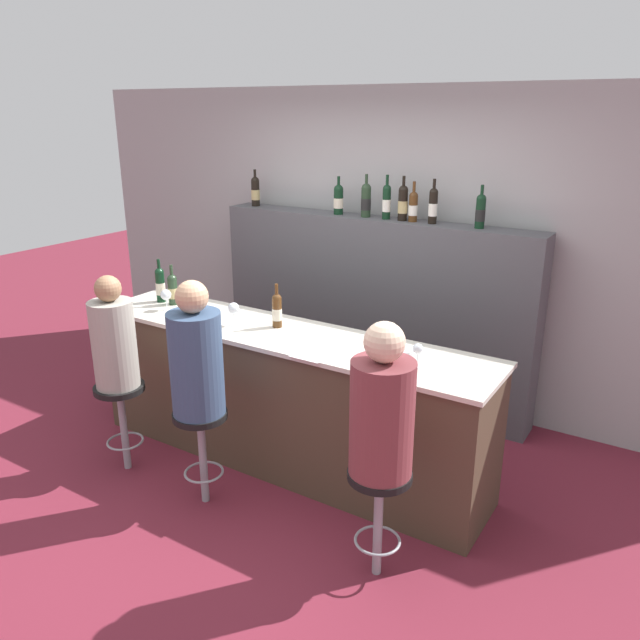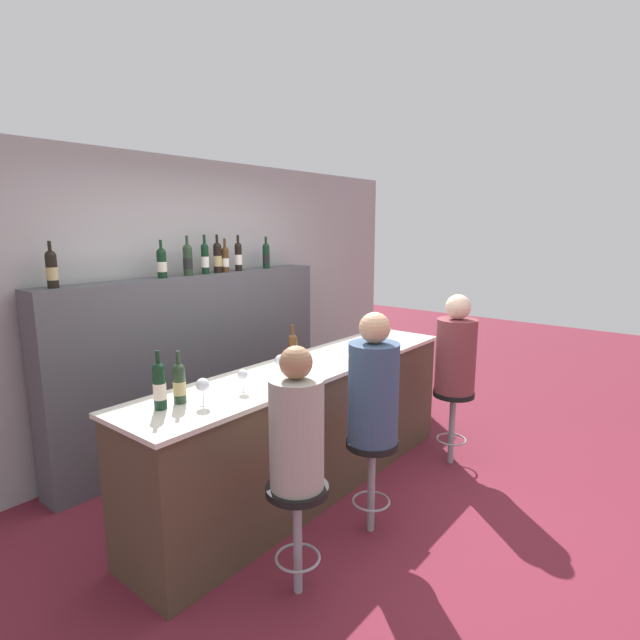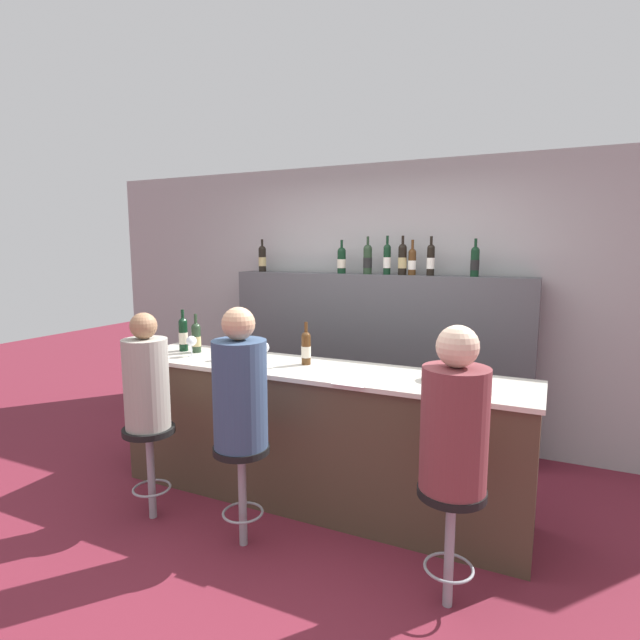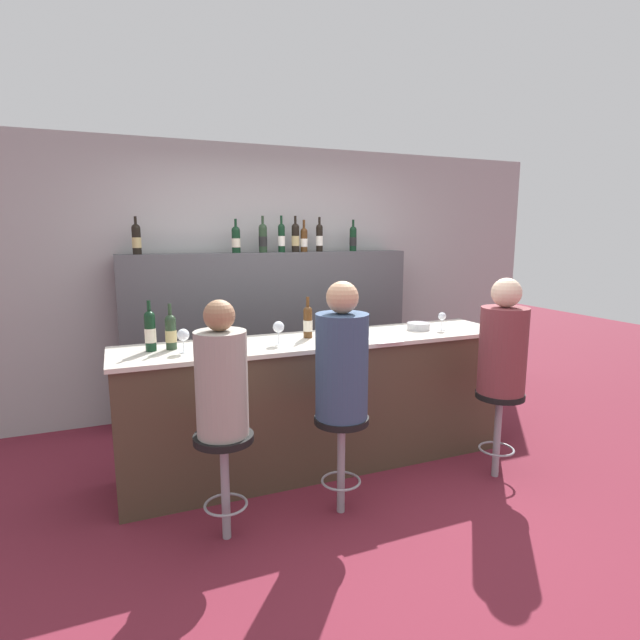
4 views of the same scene
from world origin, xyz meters
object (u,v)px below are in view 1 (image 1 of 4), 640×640
Objects in this scene: wine_bottle_counter_0 at (160,284)px; wine_bottle_backbar_0 at (255,191)px; wine_bottle_backbar_3 at (387,201)px; wine_glass_0 at (166,295)px; wine_bottle_backbar_6 at (433,205)px; bar_stool_middle at (201,433)px; bar_stool_right at (379,496)px; wine_bottle_backbar_1 at (338,199)px; bar_stool_left at (121,405)px; wine_bottle_counter_2 at (277,310)px; wine_bottle_backbar_5 at (413,206)px; wine_glass_1 at (197,304)px; wine_bottle_backbar_4 at (403,203)px; metal_bowl at (399,352)px; wine_bottle_counter_1 at (173,289)px; guest_seated_middle at (196,357)px; wine_glass_3 at (418,350)px; guest_seated_left at (114,339)px; wine_glass_2 at (234,309)px; guest_seated_right at (382,410)px; wine_bottle_backbar_2 at (366,200)px; wine_bottle_backbar_7 at (481,211)px.

wine_bottle_backbar_0 reaches higher than wine_bottle_counter_0.
wine_bottle_backbar_3 is 2.18× the size of wine_glass_0.
wine_bottle_backbar_6 is (1.71, 0.00, 0.01)m from wine_bottle_backbar_0.
bar_stool_right is at bearing 0.00° from bar_stool_middle.
wine_bottle_backbar_1 is 2.37m from bar_stool_left.
wine_bottle_backbar_5 is at bearing 70.54° from wine_bottle_counter_2.
wine_bottle_counter_2 reaches higher than wine_glass_0.
bar_stool_right is (1.98, 0.00, 0.00)m from bar_stool_left.
wine_glass_1 is (-1.05, -1.36, -0.61)m from wine_bottle_backbar_5.
bar_stool_left is at bearing -137.10° from wine_bottle_counter_2.
metal_bowl is (0.60, -1.27, -0.70)m from wine_bottle_backbar_4.
wine_bottle_counter_0 is 1.09× the size of wine_bottle_counter_1.
guest_seated_middle is at bearing -61.93° from wine_bottle_backbar_0.
wine_glass_3 is at bearing 17.71° from bar_stool_left.
guest_seated_left is 2.04m from bar_stool_right.
wine_glass_2 is at bearing -9.04° from wine_bottle_counter_0.
wine_glass_2 is 0.65m from guest_seated_middle.
wine_glass_1 is 0.34m from wine_glass_2.
wine_glass_1 is 1.72m from wine_glass_3.
guest_seated_middle is at bearing -145.30° from metal_bowl.
guest_seated_right is (1.25, 0.00, -0.01)m from guest_seated_middle.
wine_bottle_counter_2 is 0.89× the size of wine_bottle_backbar_3.
bar_stool_left is (0.19, -0.74, -0.62)m from wine_bottle_counter_1.
wine_bottle_backbar_1 is (-0.24, 1.22, 0.59)m from wine_bottle_counter_2.
wine_bottle_counter_2 is 1.93× the size of wine_glass_0.
guest_seated_right reaches higher than guest_seated_left.
wine_glass_2 reaches higher than metal_bowl.
wine_bottle_counter_2 reaches higher than wine_glass_1.
wine_bottle_backbar_2 is 0.95m from wine_bottle_backbar_7.
wine_bottle_backbar_7 is at bearing 35.74° from wine_glass_0.
wine_bottle_backbar_0 is 0.39× the size of guest_seated_middle.
wine_bottle_backbar_1 is at bearing 74.22° from bar_stool_left.
metal_bowl is 0.74m from guest_seated_right.
wine_glass_2 is at bearing -0.00° from wine_glass_0.
wine_glass_1 is 0.82m from guest_seated_middle.
wine_glass_3 reaches higher than bar_stool_left.
wine_glass_2 reaches higher than bar_stool_middle.
guest_seated_left is 1.98m from guest_seated_right.
wine_glass_1 is at bearing -19.94° from wine_bottle_counter_1.
wine_bottle_counter_0 reaches higher than wine_bottle_counter_2.
guest_seated_right is at bearing -63.47° from wine_bottle_backbar_3.
wine_bottle_backbar_4 is (1.33, 1.22, 0.61)m from wine_bottle_counter_1.
wine_glass_0 is at bearing -144.26° from wine_bottle_backbar_7.
wine_bottle_backbar_7 is 0.50× the size of bar_stool_left.
wine_bottle_backbar_6 reaches higher than wine_bottle_backbar_1.
wine_bottle_backbar_1 reaches higher than guest_seated_middle.
wine_bottle_backbar_7 is at bearing 0.00° from wine_bottle_backbar_3.
wine_bottle_backbar_3 is 2.47× the size of wine_glass_1.
wine_bottle_backbar_5 is 2.43m from guest_seated_left.
wine_bottle_counter_0 reaches higher than wine_glass_1.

